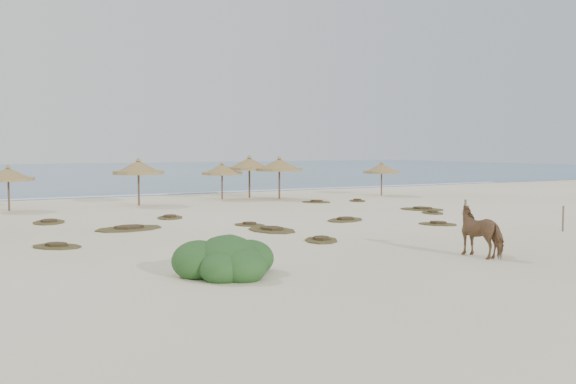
# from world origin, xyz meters

# --- Properties ---
(ground) EXTENTS (160.00, 160.00, 0.00)m
(ground) POSITION_xyz_m (0.00, 0.00, 0.00)
(ground) COLOR #F7E8CB
(ground) RESTS_ON ground
(ocean) EXTENTS (200.00, 100.00, 0.01)m
(ocean) POSITION_xyz_m (0.00, 75.00, 0.00)
(ocean) COLOR #265473
(ocean) RESTS_ON ground
(foam_line) EXTENTS (70.00, 0.60, 0.01)m
(foam_line) POSITION_xyz_m (0.00, 26.00, 0.00)
(foam_line) COLOR white
(foam_line) RESTS_ON ground
(palapa_1) EXTENTS (3.19, 3.19, 2.61)m
(palapa_1) POSITION_xyz_m (-11.46, 17.78, 2.03)
(palapa_1) COLOR brown
(palapa_1) RESTS_ON ground
(palapa_2) EXTENTS (3.73, 3.73, 2.96)m
(palapa_2) POSITION_xyz_m (-4.10, 17.64, 2.29)
(palapa_2) COLOR brown
(palapa_2) RESTS_ON ground
(palapa_3) EXTENTS (4.21, 4.21, 3.05)m
(palapa_3) POSITION_xyz_m (4.31, 19.47, 2.37)
(palapa_3) COLOR brown
(palapa_3) RESTS_ON ground
(palapa_4) EXTENTS (3.69, 3.69, 2.61)m
(palapa_4) POSITION_xyz_m (2.20, 19.40, 2.03)
(palapa_4) COLOR brown
(palapa_4) RESTS_ON ground
(palapa_5) EXTENTS (3.58, 3.58, 3.00)m
(palapa_5) POSITION_xyz_m (5.70, 17.61, 2.33)
(palapa_5) COLOR brown
(palapa_5) RESTS_ON ground
(palapa_6) EXTENTS (3.35, 3.35, 2.55)m
(palapa_6) POSITION_xyz_m (13.91, 16.90, 1.98)
(palapa_6) COLOR brown
(palapa_6) RESTS_ON ground
(horse) EXTENTS (1.07, 2.02, 1.64)m
(horse) POSITION_xyz_m (0.57, -6.06, 0.82)
(horse) COLOR brown
(horse) RESTS_ON ground
(fence_post_near) EXTENTS (0.14, 0.14, 1.38)m
(fence_post_near) POSITION_xyz_m (4.50, -1.27, 0.69)
(fence_post_near) COLOR #65584C
(fence_post_near) RESTS_ON ground
(fence_post_far) EXTENTS (0.09, 0.09, 1.10)m
(fence_post_far) POSITION_xyz_m (8.25, -3.19, 0.55)
(fence_post_far) COLOR #65584C
(fence_post_far) RESTS_ON ground
(bush) EXTENTS (2.97, 2.62, 1.33)m
(bush) POSITION_xyz_m (-8.04, -4.96, 0.44)
(bush) COLOR #2C5725
(bush) RESTS_ON ground
(scrub_0) EXTENTS (2.21, 2.26, 0.16)m
(scrub_0) POSITION_xyz_m (-11.35, 2.69, 0.05)
(scrub_0) COLOR brown
(scrub_0) RESTS_ON ground
(scrub_1) EXTENTS (3.39, 2.56, 0.16)m
(scrub_1) POSITION_xyz_m (-7.73, 6.45, 0.05)
(scrub_1) COLOR brown
(scrub_1) RESTS_ON ground
(scrub_2) EXTENTS (1.67, 1.84, 0.16)m
(scrub_2) POSITION_xyz_m (-2.54, 5.13, 0.05)
(scrub_2) COLOR brown
(scrub_2) RESTS_ON ground
(scrub_3) EXTENTS (2.71, 2.37, 0.16)m
(scrub_3) POSITION_xyz_m (2.42, 4.66, 0.05)
(scrub_3) COLOR brown
(scrub_3) RESTS_ON ground
(scrub_4) EXTENTS (1.51, 1.87, 0.16)m
(scrub_4) POSITION_xyz_m (8.45, 5.18, 0.05)
(scrub_4) COLOR brown
(scrub_4) RESTS_ON ground
(scrub_5) EXTENTS (2.77, 3.03, 0.16)m
(scrub_5) POSITION_xyz_m (9.31, 7.02, 0.05)
(scrub_5) COLOR brown
(scrub_5) RESTS_ON ground
(scrub_6) EXTENTS (1.95, 2.51, 0.16)m
(scrub_6) POSITION_xyz_m (-10.41, 10.68, 0.05)
(scrub_6) COLOR brown
(scrub_6) RESTS_ON ground
(scrub_7) EXTENTS (2.19, 2.28, 0.16)m
(scrub_7) POSITION_xyz_m (6.54, 14.11, 0.05)
(scrub_7) COLOR brown
(scrub_7) RESTS_ON ground
(scrub_9) EXTENTS (1.97, 2.79, 0.16)m
(scrub_9) POSITION_xyz_m (-2.49, 3.02, 0.05)
(scrub_9) COLOR brown
(scrub_9) RESTS_ON ground
(scrub_10) EXTENTS (1.64, 1.92, 0.16)m
(scrub_10) POSITION_xyz_m (9.43, 13.61, 0.05)
(scrub_10) COLOR brown
(scrub_10) RESTS_ON ground
(scrub_11) EXTENTS (2.02, 2.28, 0.16)m
(scrub_11) POSITION_xyz_m (-2.22, -0.55, 0.05)
(scrub_11) COLOR brown
(scrub_11) RESTS_ON ground
(scrub_12) EXTENTS (1.97, 2.11, 0.16)m
(scrub_12) POSITION_xyz_m (5.21, 1.17, 0.05)
(scrub_12) COLOR brown
(scrub_12) RESTS_ON ground
(scrub_13) EXTENTS (1.90, 2.28, 0.16)m
(scrub_13) POSITION_xyz_m (-4.73, 9.84, 0.05)
(scrub_13) COLOR brown
(scrub_13) RESTS_ON ground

